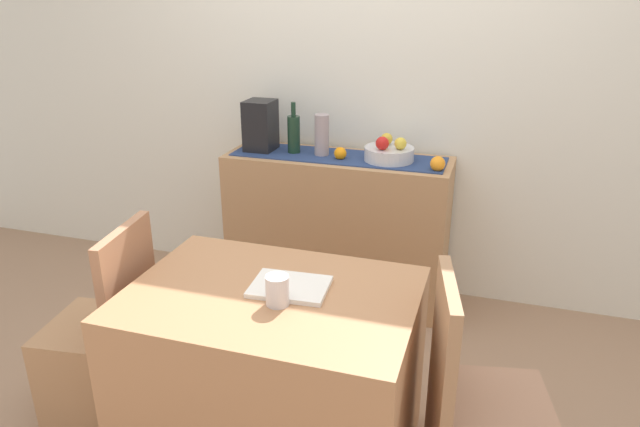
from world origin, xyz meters
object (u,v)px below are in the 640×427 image
object	(u,v)px
open_book	(290,287)
ceramic_vase	(322,135)
coffee_cup	(277,290)
coffee_maker	(261,126)
chair_near_window	(104,362)
sideboard_console	(337,229)
wine_bottle	(294,134)
fruit_bowl	(389,154)
dining_table	(274,377)

from	to	relation	value
open_book	ceramic_vase	bearing A→B (deg)	98.28
ceramic_vase	coffee_cup	distance (m)	1.44
open_book	coffee_cup	xyz separation A→B (m)	(-0.00, -0.12, 0.05)
coffee_maker	ceramic_vase	size ratio (longest dim) A/B	1.25
chair_near_window	coffee_maker	bearing A→B (deg)	81.36
chair_near_window	coffee_cup	bearing A→B (deg)	-4.96
sideboard_console	wine_bottle	size ratio (longest dim) A/B	4.34
ceramic_vase	chair_near_window	distance (m)	1.61
sideboard_console	fruit_bowl	world-z (taller)	fruit_bowl
coffee_cup	fruit_bowl	bearing A→B (deg)	85.44
fruit_bowl	wine_bottle	distance (m)	0.56
coffee_cup	dining_table	bearing A→B (deg)	127.27
coffee_maker	coffee_cup	bearing A→B (deg)	-65.22
coffee_maker	open_book	bearing A→B (deg)	-63.20
sideboard_console	fruit_bowl	xyz separation A→B (m)	(0.29, 0.00, 0.48)
open_book	coffee_maker	bearing A→B (deg)	112.90
coffee_maker	dining_table	distance (m)	1.59
sideboard_console	chair_near_window	xyz separation A→B (m)	(-0.67, -1.32, -0.17)
open_book	chair_near_window	xyz separation A→B (m)	(-0.85, -0.04, -0.48)
coffee_maker	chair_near_window	bearing A→B (deg)	-98.64
open_book	coffee_cup	size ratio (longest dim) A/B	2.57
wine_bottle	ceramic_vase	world-z (taller)	wine_bottle
wine_bottle	coffee_cup	world-z (taller)	wine_bottle
dining_table	open_book	world-z (taller)	open_book
coffee_cup	open_book	bearing A→B (deg)	88.75
dining_table	coffee_maker	bearing A→B (deg)	114.02
fruit_bowl	chair_near_window	distance (m)	1.76
chair_near_window	wine_bottle	bearing A→B (deg)	73.00
sideboard_console	wine_bottle	distance (m)	0.61
sideboard_console	chair_near_window	bearing A→B (deg)	-116.74
ceramic_vase	chair_near_window	world-z (taller)	ceramic_vase
sideboard_console	ceramic_vase	world-z (taller)	ceramic_vase
dining_table	coffee_cup	size ratio (longest dim) A/B	9.68
chair_near_window	ceramic_vase	bearing A→B (deg)	66.64
sideboard_console	coffee_cup	bearing A→B (deg)	-82.69
ceramic_vase	dining_table	xyz separation A→B (m)	(0.22, -1.32, -0.63)
sideboard_console	open_book	xyz separation A→B (m)	(0.18, -1.28, 0.31)
ceramic_vase	coffee_maker	bearing A→B (deg)	180.00
fruit_bowl	chair_near_window	xyz separation A→B (m)	(-0.96, -1.32, -0.65)
fruit_bowl	ceramic_vase	bearing A→B (deg)	180.00
fruit_bowl	open_book	bearing A→B (deg)	-94.86
fruit_bowl	open_book	world-z (taller)	fruit_bowl
coffee_maker	dining_table	world-z (taller)	coffee_maker
coffee_maker	coffee_cup	world-z (taller)	coffee_maker
fruit_bowl	chair_near_window	world-z (taller)	fruit_bowl
sideboard_console	coffee_cup	distance (m)	1.45
wine_bottle	ceramic_vase	distance (m)	0.17
wine_bottle	coffee_cup	size ratio (longest dim) A/B	2.70
wine_bottle	ceramic_vase	xyz separation A→B (m)	(0.17, 0.00, 0.00)
sideboard_console	dining_table	bearing A→B (deg)	-84.62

